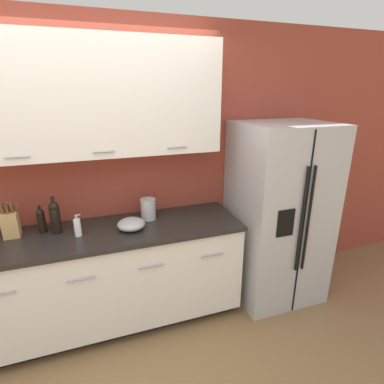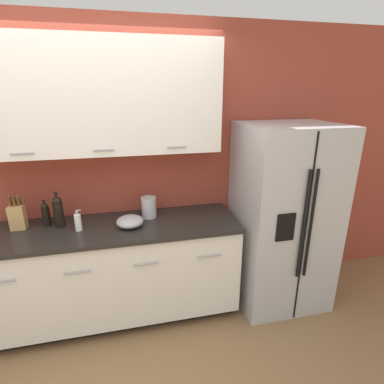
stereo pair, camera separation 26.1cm
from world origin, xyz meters
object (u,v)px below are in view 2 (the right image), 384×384
at_px(soap_dispenser, 78,222).
at_px(steel_canister, 149,207).
at_px(wine_bottle, 58,211).
at_px(knife_block, 17,216).
at_px(refrigerator, 282,217).
at_px(oil_bottle, 46,214).
at_px(mixing_bowl, 130,221).

height_order(soap_dispenser, steel_canister, steel_canister).
xyz_separation_m(wine_bottle, soap_dispenser, (0.16, -0.11, -0.07)).
bearing_deg(soap_dispenser, knife_block, 163.19).
relative_size(refrigerator, knife_block, 5.88).
distance_m(wine_bottle, oil_bottle, 0.13).
xyz_separation_m(wine_bottle, mixing_bowl, (0.58, -0.13, -0.09)).
distance_m(refrigerator, steel_canister, 1.26).
bearing_deg(refrigerator, oil_bottle, 174.72).
distance_m(refrigerator, mixing_bowl, 1.42).
xyz_separation_m(refrigerator, soap_dispenser, (-1.83, 0.03, 0.12)).
relative_size(refrigerator, mixing_bowl, 7.65).
relative_size(soap_dispenser, oil_bottle, 0.79).
height_order(wine_bottle, soap_dispenser, wine_bottle).
distance_m(oil_bottle, mixing_bowl, 0.71).
distance_m(knife_block, mixing_bowl, 0.92).
bearing_deg(refrigerator, mixing_bowl, 179.50).
xyz_separation_m(steel_canister, mixing_bowl, (-0.18, -0.17, -0.05)).
height_order(soap_dispenser, oil_bottle, oil_bottle).
relative_size(refrigerator, steel_canister, 8.56).
bearing_deg(oil_bottle, mixing_bowl, -14.84).
bearing_deg(steel_canister, wine_bottle, -177.33).
distance_m(knife_block, oil_bottle, 0.21).
height_order(knife_block, soap_dispenser, knife_block).
bearing_deg(steel_canister, knife_block, 179.97).
height_order(knife_block, steel_canister, knife_block).
xyz_separation_m(refrigerator, oil_bottle, (-2.10, 0.19, 0.15)).
height_order(knife_block, wine_bottle, wine_bottle).
distance_m(soap_dispenser, oil_bottle, 0.32).
distance_m(steel_canister, mixing_bowl, 0.25).
relative_size(refrigerator, oil_bottle, 7.60).
relative_size(wine_bottle, steel_canister, 1.51).
bearing_deg(steel_canister, refrigerator, -8.24).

